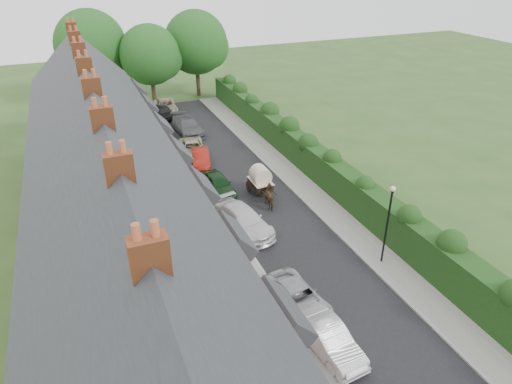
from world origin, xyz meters
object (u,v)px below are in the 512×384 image
(lamppost, at_px, (389,215))
(car_silver_a, at_px, (328,338))
(car_silver_b, at_px, (298,298))
(car_beige, at_px, (192,149))
(car_white, at_px, (243,220))
(car_green, at_px, (218,184))
(horse_cart, at_px, (260,179))
(car_grey, at_px, (187,126))
(horse, at_px, (271,197))
(car_red, at_px, (201,158))
(car_black, at_px, (164,112))

(lamppost, height_order, car_silver_a, lamppost)
(car_silver_b, distance_m, car_beige, 21.35)
(car_white, relative_size, car_green, 1.30)
(car_beige, relative_size, horse_cart, 1.45)
(car_grey, bearing_deg, horse, -87.00)
(car_silver_a, distance_m, car_grey, 30.03)
(car_red, bearing_deg, horse, -60.67)
(car_grey, height_order, car_black, car_grey)
(car_silver_a, xyz_separation_m, car_beige, (0.20, 24.40, -0.06))
(car_silver_b, distance_m, car_green, 13.75)
(car_silver_a, relative_size, car_red, 1.06)
(lamppost, bearing_deg, car_beige, 107.40)
(horse, height_order, horse_cart, horse_cart)
(car_silver_b, height_order, car_white, car_white)
(car_red, relative_size, horse_cart, 1.27)
(car_beige, xyz_separation_m, car_black, (-0.20, 11.20, 0.05))
(car_silver_b, height_order, horse, horse)
(car_black, xyz_separation_m, horse_cart, (3.00, -20.36, 0.63))
(car_red, bearing_deg, lamppost, -58.46)
(horse, bearing_deg, car_beige, -71.05)
(car_white, height_order, car_black, car_white)
(car_beige, bearing_deg, car_green, -81.73)
(car_grey, height_order, horse_cart, horse_cart)
(lamppost, relative_size, car_beige, 1.10)
(car_black, bearing_deg, car_grey, -87.52)
(car_white, bearing_deg, car_silver_b, -101.87)
(car_silver_b, bearing_deg, horse_cart, 69.17)
(car_red, bearing_deg, car_silver_b, -78.56)
(car_silver_a, height_order, car_black, car_silver_a)
(car_silver_b, relative_size, car_green, 1.10)
(car_white, bearing_deg, car_green, 76.58)
(car_red, relative_size, car_black, 0.99)
(car_green, distance_m, car_black, 18.80)
(car_beige, xyz_separation_m, horse, (2.80, -11.12, 0.11))
(car_beige, xyz_separation_m, car_grey, (1.03, 5.60, 0.14))
(car_grey, xyz_separation_m, horse_cart, (1.77, -14.76, 0.54))
(car_silver_b, xyz_separation_m, car_green, (0.16, 13.75, 0.07))
(car_white, bearing_deg, lamppost, -57.05)
(car_white, xyz_separation_m, horse, (3.00, 2.24, -0.02))
(car_green, relative_size, horse, 2.31)
(car_green, distance_m, horse, 4.52)
(car_red, bearing_deg, car_silver_a, -78.44)
(car_grey, xyz_separation_m, car_black, (-1.23, 5.60, -0.09))
(car_red, relative_size, car_grey, 0.75)
(lamppost, bearing_deg, horse_cart, 107.71)
(horse_cart, bearing_deg, car_red, 111.43)
(car_white, bearing_deg, car_beige, 77.29)
(car_grey, bearing_deg, car_silver_b, -95.65)
(car_white, xyz_separation_m, car_beige, (0.20, 13.36, -0.14))
(car_red, xyz_separation_m, car_grey, (0.93, 7.89, 0.12))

